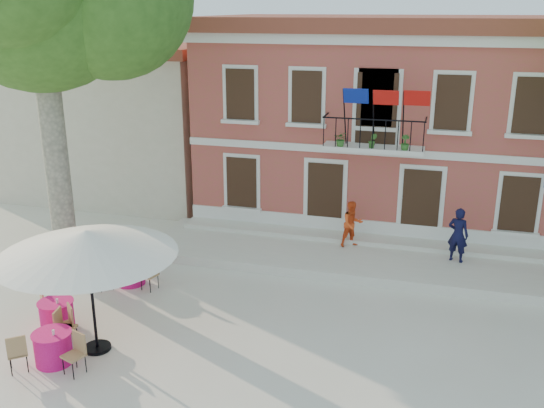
{
  "coord_description": "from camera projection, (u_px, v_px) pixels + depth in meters",
  "views": [
    {
      "loc": [
        3.98,
        -13.6,
        7.82
      ],
      "look_at": [
        -0.8,
        3.5,
        2.03
      ],
      "focal_mm": 40.0,
      "sensor_mm": 36.0,
      "label": 1
    }
  ],
  "objects": [
    {
      "name": "terrace",
      "position": [
        364.0,
        259.0,
        19.36
      ],
      "size": [
        14.0,
        3.4,
        0.3
      ],
      "primitive_type": "cube",
      "color": "silver",
      "rests_on": "ground"
    },
    {
      "name": "cafe_table_1",
      "position": [
        53.0,
        346.0,
        13.84
      ],
      "size": [
        1.84,
        1.76,
        0.95
      ],
      "color": "#E61583",
      "rests_on": "ground"
    },
    {
      "name": "neighbor_west",
      "position": [
        132.0,
        114.0,
        27.4
      ],
      "size": [
        9.4,
        9.4,
        6.4
      ],
      "color": "beige",
      "rests_on": "ground"
    },
    {
      "name": "cafe_table_0",
      "position": [
        57.0,
        314.0,
        15.31
      ],
      "size": [
        1.69,
        1.62,
        0.95
      ],
      "color": "#E61583",
      "rests_on": "ground"
    },
    {
      "name": "main_building",
      "position": [
        387.0,
        117.0,
        23.35
      ],
      "size": [
        13.5,
        9.59,
        7.5
      ],
      "color": "#B84245",
      "rests_on": "ground"
    },
    {
      "name": "cafe_table_3",
      "position": [
        130.0,
        270.0,
        17.84
      ],
      "size": [
        1.81,
        1.8,
        0.95
      ],
      "color": "#E61583",
      "rests_on": "ground"
    },
    {
      "name": "pedestrian_navy",
      "position": [
        458.0,
        235.0,
        18.56
      ],
      "size": [
        0.72,
        0.58,
        1.72
      ],
      "primitive_type": "imported",
      "rotation": [
        0.0,
        0.0,
        2.84
      ],
      "color": "black",
      "rests_on": "terrace"
    },
    {
      "name": "pedestrian_orange",
      "position": [
        352.0,
        224.0,
        19.76
      ],
      "size": [
        0.94,
        0.9,
        1.53
      ],
      "primitive_type": "imported",
      "rotation": [
        0.0,
        0.0,
        0.61
      ],
      "color": "#F14E1C",
      "rests_on": "terrace"
    },
    {
      "name": "ground",
      "position": [
        265.0,
        320.0,
        15.89
      ],
      "size": [
        90.0,
        90.0,
        0.0
      ],
      "primitive_type": "plane",
      "color": "beige",
      "rests_on": "ground"
    },
    {
      "name": "patio_umbrella",
      "position": [
        87.0,
        243.0,
        13.68
      ],
      "size": [
        4.09,
        4.09,
        3.04
      ],
      "color": "black",
      "rests_on": "ground"
    }
  ]
}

